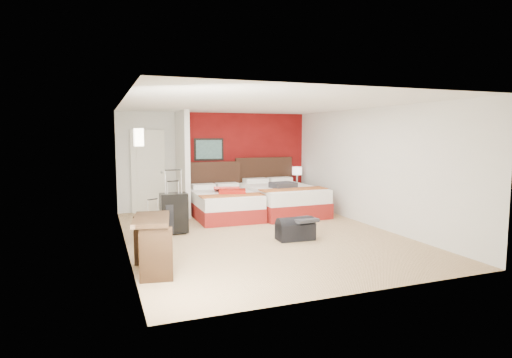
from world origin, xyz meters
name	(u,v)px	position (x,y,z in m)	size (l,w,h in m)	color
ground	(261,235)	(0.00, 0.00, 0.00)	(6.50, 6.50, 0.00)	tan
room_walls	(174,167)	(-1.40, 1.42, 1.26)	(5.02, 6.52, 2.50)	silver
red_accent_panel	(243,160)	(0.75, 3.23, 1.25)	(3.50, 0.04, 2.50)	maroon
partition_wall	(183,163)	(-1.00, 2.61, 1.25)	(0.12, 1.20, 2.50)	silver
entry_door	(148,171)	(-1.75, 3.20, 1.02)	(0.82, 0.06, 2.05)	silver
bed_left	(224,205)	(-0.18, 1.88, 0.30)	(1.39, 1.98, 0.59)	white
bed_right	(282,200)	(1.29, 1.89, 0.34)	(1.57, 2.24, 0.67)	silver
red_suitcase_open	(230,190)	(-0.08, 1.78, 0.65)	(0.60, 0.83, 0.10)	#A7160E
jacket_bundle	(283,185)	(1.19, 1.59, 0.74)	(0.56, 0.44, 0.13)	#333338
nightstand	(297,195)	(2.18, 2.84, 0.29)	(0.41, 0.41, 0.58)	black
table_lamp	(297,176)	(2.18, 2.84, 0.82)	(0.27, 0.27, 0.47)	white
suitcase_black	(174,214)	(-1.56, 0.66, 0.39)	(0.51, 0.32, 0.77)	black
suitcase_charcoal	(174,220)	(-1.57, 0.63, 0.29)	(0.39, 0.24, 0.58)	black
suitcase_navy	(153,229)	(-2.01, 0.25, 0.23)	(0.33, 0.20, 0.45)	black
duffel_bag	(295,230)	(0.46, -0.59, 0.17)	(0.68, 0.36, 0.34)	black
jacket_draped	(304,220)	(0.61, -0.64, 0.37)	(0.44, 0.38, 0.06)	#333338
desk	(152,245)	(-2.25, -1.57, 0.40)	(0.48, 0.96, 0.80)	black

